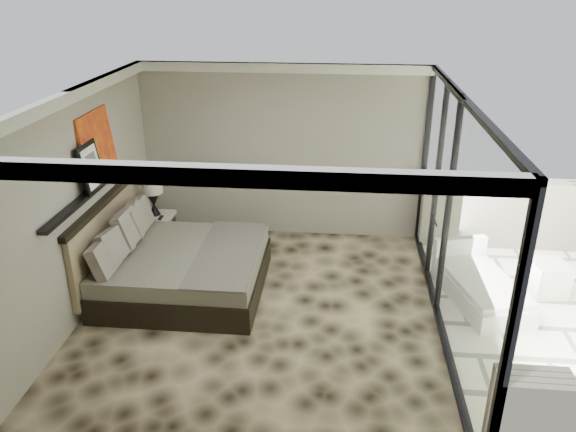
# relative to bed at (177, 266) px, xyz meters

# --- Properties ---
(floor) EXTENTS (5.00, 5.00, 0.00)m
(floor) POSITION_rel_bed_xyz_m (1.23, -0.49, -0.35)
(floor) COLOR black
(floor) RESTS_ON ground
(ceiling) EXTENTS (4.50, 5.00, 0.02)m
(ceiling) POSITION_rel_bed_xyz_m (1.23, -0.49, 2.44)
(ceiling) COLOR silver
(ceiling) RESTS_ON back_wall
(back_wall) EXTENTS (4.50, 0.02, 2.80)m
(back_wall) POSITION_rel_bed_xyz_m (1.23, 2.00, 1.05)
(back_wall) COLOR gray
(back_wall) RESTS_ON floor
(left_wall) EXTENTS (0.02, 5.00, 2.80)m
(left_wall) POSITION_rel_bed_xyz_m (-1.01, -0.49, 1.05)
(left_wall) COLOR gray
(left_wall) RESTS_ON floor
(glass_wall) EXTENTS (0.08, 5.00, 2.80)m
(glass_wall) POSITION_rel_bed_xyz_m (3.48, -0.49, 1.05)
(glass_wall) COLOR white
(glass_wall) RESTS_ON floor
(terrace_slab) EXTENTS (3.00, 5.00, 0.12)m
(terrace_slab) POSITION_rel_bed_xyz_m (4.98, -0.49, -0.41)
(terrace_slab) COLOR #EAE5C7
(terrace_slab) RESTS_ON ground
(picture_ledge) EXTENTS (0.12, 2.20, 0.05)m
(picture_ledge) POSITION_rel_bed_xyz_m (-0.95, -0.39, 1.15)
(picture_ledge) COLOR black
(picture_ledge) RESTS_ON left_wall
(bed) EXTENTS (2.17, 2.10, 1.20)m
(bed) POSITION_rel_bed_xyz_m (0.00, 0.00, 0.00)
(bed) COLOR black
(bed) RESTS_ON floor
(nightstand) EXTENTS (0.57, 0.57, 0.53)m
(nightstand) POSITION_rel_bed_xyz_m (-0.71, 1.30, -0.09)
(nightstand) COLOR black
(nightstand) RESTS_ON floor
(table_lamp) EXTENTS (0.32, 0.32, 0.59)m
(table_lamp) POSITION_rel_bed_xyz_m (-0.72, 1.34, 0.54)
(table_lamp) COLOR black
(table_lamp) RESTS_ON nightstand
(abstract_canvas) EXTENTS (0.13, 0.90, 0.90)m
(abstract_canvas) POSITION_rel_bed_xyz_m (-0.96, 0.15, 1.62)
(abstract_canvas) COLOR #C63F11
(abstract_canvas) RESTS_ON picture_ledge
(framed_print) EXTENTS (0.11, 0.50, 0.60)m
(framed_print) POSITION_rel_bed_xyz_m (-0.91, -0.23, 1.47)
(framed_print) COLOR black
(framed_print) RESTS_ON picture_ledge
(ottoman) EXTENTS (0.53, 0.53, 0.46)m
(ottoman) POSITION_rel_bed_xyz_m (5.03, 0.38, -0.12)
(ottoman) COLOR silver
(ottoman) RESTS_ON terrace_slab
(lounger) EXTENTS (1.13, 1.67, 0.60)m
(lounger) POSITION_rel_bed_xyz_m (4.09, 0.13, -0.17)
(lounger) COLOR silver
(lounger) RESTS_ON terrace_slab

